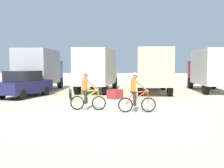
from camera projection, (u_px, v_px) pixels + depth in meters
ground_plane at (104, 115)px, 11.82m from camera, size 120.00×120.00×0.00m
box_truck_grey_hauler at (40, 68)px, 22.44m from camera, size 2.74×6.87×3.35m
box_truck_cream_rv at (97, 68)px, 22.06m from camera, size 2.76×6.88×3.35m
box_truck_tan_camper at (153, 68)px, 21.20m from camera, size 2.42×6.76×3.35m
box_truck_white_box at (211, 68)px, 22.12m from camera, size 2.59×6.82×3.35m
sedan_parked at (24, 84)px, 18.30m from camera, size 2.69×4.49×1.76m
cyclist_orange_shirt at (87, 92)px, 13.13m from camera, size 1.73×0.52×1.82m
cyclist_cowboy_hat at (136, 94)px, 12.48m from camera, size 1.72×0.53×1.82m
bicycle_spare at (70, 93)px, 17.09m from camera, size 0.67×1.67×0.97m
supply_crate at (115, 94)px, 17.61m from camera, size 1.04×1.06×0.58m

